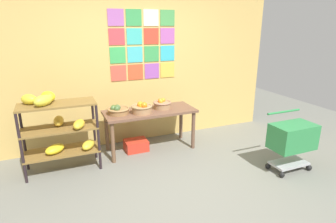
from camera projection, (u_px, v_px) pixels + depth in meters
name	position (u px, v px, depth m)	size (l,w,h in m)	color
ground	(181.00, 193.00, 3.42)	(9.66, 9.66, 0.00)	slate
back_wall_with_art	(135.00, 55.00, 4.62)	(5.10, 0.07, 2.97)	tan
banana_shelf_unit	(59.00, 125.00, 3.80)	(0.99, 0.54, 1.12)	black
display_table	(150.00, 116.00, 4.47)	(1.45, 0.59, 0.67)	brown
fruit_basket_centre	(162.00, 104.00, 4.52)	(0.29, 0.29, 0.16)	#9E7650
fruit_basket_back_left	(142.00, 108.00, 4.28)	(0.33, 0.33, 0.19)	#A4784F
fruit_basket_left	(118.00, 110.00, 4.25)	(0.34, 0.34, 0.15)	olive
produce_crate_under_table	(136.00, 145.00, 4.58)	(0.36, 0.29, 0.17)	red
shopping_cart	(292.00, 139.00, 3.85)	(0.60, 0.41, 0.82)	black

